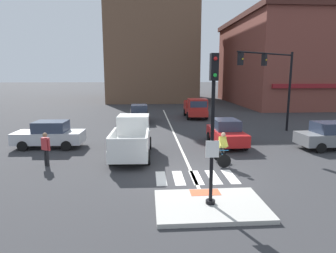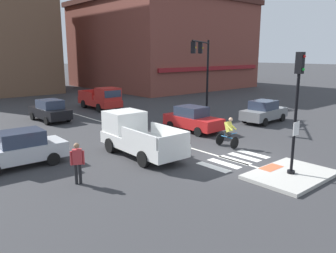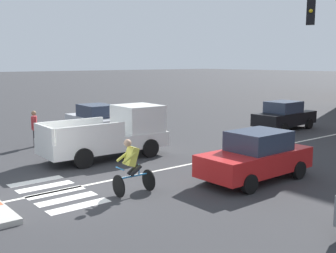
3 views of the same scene
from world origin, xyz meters
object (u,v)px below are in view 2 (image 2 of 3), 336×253
Objects in this scene: traffic_light_mast at (203,62)px; car_grey_cross_right at (264,112)px; cyclist at (228,132)px; car_black_westbound_distant at (50,110)px; car_red_eastbound_mid at (193,119)px; pickup_truck_red_eastbound_distant at (102,99)px; signal_pole at (297,103)px; pickup_truck_white_westbound_near at (137,135)px; car_silver_cross_left at (19,149)px; pedestrian_at_curb_left at (77,160)px.

traffic_light_mast reaches higher than car_grey_cross_right.
car_grey_cross_right is at bearing 19.66° from cyclist.
car_black_westbound_distant is 14.28m from cyclist.
pickup_truck_red_eastbound_distant reaches higher than car_red_eastbound_mid.
signal_pole is 7.80m from pickup_truck_white_westbound_near.
signal_pole reaches higher than car_black_westbound_distant.
car_grey_cross_right is (11.85, -10.92, 0.00)m from car_black_westbound_distant.
signal_pole is 1.21× the size of car_red_eastbound_mid.
pickup_truck_white_westbound_near is (5.15, -1.96, 0.17)m from car_silver_cross_left.
car_silver_cross_left is at bearing -133.70° from pickup_truck_red_eastbound_distant.
cyclist is (-1.30, -4.05, 0.06)m from car_red_eastbound_mid.
traffic_light_mast is (7.24, 11.92, 1.22)m from signal_pole.
cyclist reaches higher than pedestrian_at_curb_left.
signal_pole is 5.41m from cyclist.
pickup_truck_red_eastbound_distant is 15.68m from cyclist.
pedestrian_at_curb_left is (-16.05, -2.20, 0.17)m from car_grey_cross_right.
traffic_light_mast is 10.04m from pickup_truck_red_eastbound_distant.
signal_pole is at bearing -140.89° from car_grey_cross_right.
car_grey_cross_right is at bearing -5.16° from car_silver_cross_left.
pedestrian_at_curb_left is at bearing -156.59° from pickup_truck_white_westbound_near.
pickup_truck_white_westbound_near is at bearing -162.66° from car_red_eastbound_mid.
pickup_truck_white_westbound_near is at bearing -20.80° from car_silver_cross_left.
pickup_truck_white_westbound_near is (-11.93, -0.41, 0.17)m from car_grey_cross_right.
signal_pole is at bearing -47.49° from car_silver_cross_left.
pickup_truck_white_westbound_near is (-5.85, -1.83, 0.17)m from car_red_eastbound_mid.
pickup_truck_white_westbound_near is 4.49m from pedestrian_at_curb_left.
car_grey_cross_right is at bearing -69.41° from traffic_light_mast.
car_red_eastbound_mid is 2.47× the size of pedestrian_at_curb_left.
traffic_light_mast is 1.19× the size of pickup_truck_red_eastbound_distant.
signal_pole is 2.95× the size of cyclist.
cyclist is (-1.25, -15.63, -0.11)m from pickup_truck_red_eastbound_distant.
cyclist is at bearing -127.88° from traffic_light_mast.
car_silver_cross_left is 3.88m from pedestrian_at_curb_left.
pickup_truck_red_eastbound_distant is at bearing 115.27° from car_grey_cross_right.
cyclist is (-7.39, -2.64, 0.06)m from car_grey_cross_right.
car_black_westbound_distant is 2.48× the size of cyclist.
car_grey_cross_right is 7.85m from cyclist.
traffic_light_mast is at bearing -31.93° from car_black_westbound_distant.
pedestrian_at_curb_left reaches higher than car_grey_cross_right.
car_black_westbound_distant is 11.34m from pickup_truck_white_westbound_near.
pedestrian_at_curb_left is (1.02, -3.74, 0.17)m from car_silver_cross_left.
car_black_westbound_distant is at bearing 121.20° from car_red_eastbound_mid.
signal_pole reaches higher than car_grey_cross_right.
car_red_eastbound_mid is at bearing -143.55° from traffic_light_mast.
signal_pole reaches higher than cyclist.
car_silver_cross_left is (-8.10, 8.84, -2.32)m from signal_pole.
signal_pole is 2.97× the size of pedestrian_at_curb_left.
cyclist is at bearing -2.92° from pedestrian_at_curb_left.
pickup_truck_red_eastbound_distant is at bearing 117.72° from traffic_light_mast.
signal_pole reaches higher than car_silver_cross_left.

